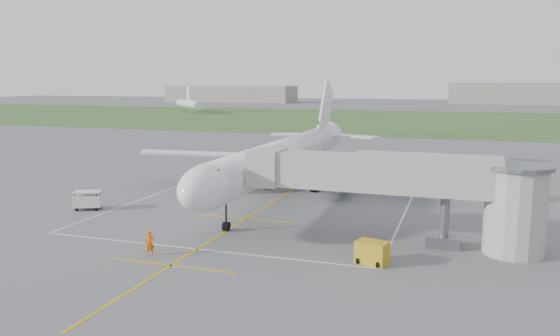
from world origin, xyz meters
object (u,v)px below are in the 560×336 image
(ramp_worker_wing, at_px, (232,187))
(airliner, at_px, (282,158))
(ramp_worker_nose, at_px, (150,243))
(jet_bridge, at_px, (415,186))
(baggage_cart, at_px, (88,200))
(gpu_unit, at_px, (372,253))

(ramp_worker_wing, bearing_deg, airliner, -141.63)
(airliner, xyz_separation_m, ramp_worker_wing, (-5.81, -0.76, -3.58))
(airliner, distance_m, ramp_worker_wing, 6.87)
(ramp_worker_nose, bearing_deg, jet_bridge, -3.80)
(airliner, relative_size, baggage_cart, 15.10)
(gpu_unit, bearing_deg, baggage_cart, -178.83)
(ramp_worker_wing, bearing_deg, gpu_unit, 166.07)
(ramp_worker_nose, distance_m, ramp_worker_wing, 22.75)
(baggage_cart, distance_m, ramp_worker_nose, 17.66)
(jet_bridge, relative_size, ramp_worker_nose, 12.37)
(gpu_unit, bearing_deg, ramp_worker_wing, 150.28)
(ramp_worker_nose, bearing_deg, gpu_unit, -17.86)
(jet_bridge, relative_size, gpu_unit, 9.49)
(jet_bridge, bearing_deg, ramp_worker_nose, -153.76)
(airliner, xyz_separation_m, ramp_worker_nose, (-2.58, -23.27, -3.45))
(airliner, height_order, ramp_worker_nose, airliner)
(jet_bridge, xyz_separation_m, baggage_cart, (-32.22, 1.86, -3.79))
(gpu_unit, bearing_deg, ramp_worker_nose, -152.64)
(baggage_cart, height_order, ramp_worker_wing, baggage_cart)
(gpu_unit, bearing_deg, airliner, 139.09)
(baggage_cart, relative_size, ramp_worker_wing, 1.89)
(airliner, bearing_deg, ramp_worker_nose, -96.33)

